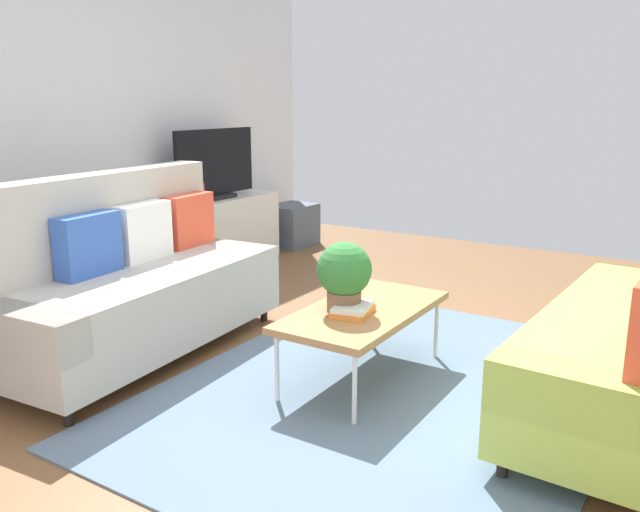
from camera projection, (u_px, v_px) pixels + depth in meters
name	position (u px, v px, depth m)	size (l,w,h in m)	color
ground_plane	(368.00, 380.00, 3.66)	(7.68, 7.68, 0.00)	brown
wall_far	(37.00, 112.00, 4.78)	(6.40, 0.12, 2.90)	silver
area_rug	(390.00, 389.00, 3.53)	(2.90, 2.20, 0.01)	slate
couch_beige	(130.00, 281.00, 3.99)	(1.96, 0.98, 1.10)	#B2ADA3
coffee_table	(364.00, 313.00, 3.58)	(1.10, 0.56, 0.42)	#9E7042
tv_console	(216.00, 232.00, 6.12)	(1.40, 0.44, 0.64)	silver
tv	(215.00, 165.00, 5.96)	(1.00, 0.20, 0.64)	black
storage_trunk	(292.00, 225.00, 6.99)	(0.52, 0.40, 0.44)	#4C5666
potted_plant	(344.00, 274.00, 3.48)	(0.30, 0.30, 0.38)	brown
table_book_0	(353.00, 311.00, 3.47)	(0.24, 0.18, 0.03)	orange
table_book_1	(353.00, 306.00, 3.46)	(0.24, 0.18, 0.02)	silver
vase_0	(165.00, 199.00, 5.58)	(0.09, 0.09, 0.14)	#4C72B2
bottle_0	(185.00, 193.00, 5.65)	(0.06, 0.06, 0.21)	#3359B2
bottle_1	(194.00, 192.00, 5.74)	(0.05, 0.05, 0.19)	gold
bottle_2	(202.00, 193.00, 5.82)	(0.06, 0.06, 0.17)	red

